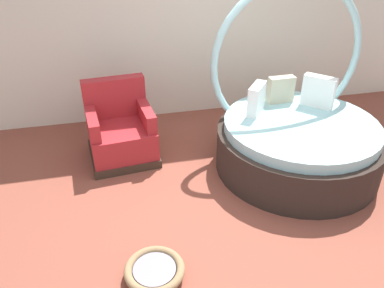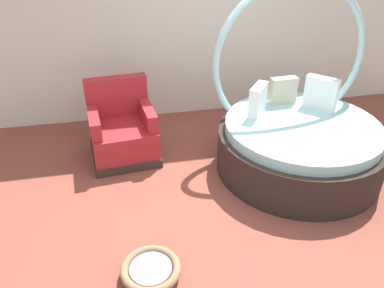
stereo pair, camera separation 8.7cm
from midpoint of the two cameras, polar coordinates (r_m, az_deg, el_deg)
The scene contains 5 objects.
ground_plane at distance 3.98m, azimuth 6.19°, elevation -10.27°, with size 8.00×8.00×0.02m, color brown.
back_wall at distance 5.46m, azimuth -1.46°, elevation 20.20°, with size 8.00×0.12×3.14m, color silver.
round_daybed at distance 4.59m, azimuth 14.98°, elevation 1.37°, with size 1.91×1.91×2.11m.
red_armchair at distance 4.74m, azimuth -11.26°, elevation 1.79°, with size 0.87×0.87×0.94m.
pet_basket at distance 3.34m, azimuth -6.46°, elevation -18.67°, with size 0.51×0.51×0.13m.
Camera 1 is at (-1.12, -2.78, 2.61)m, focal length 35.24 mm.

